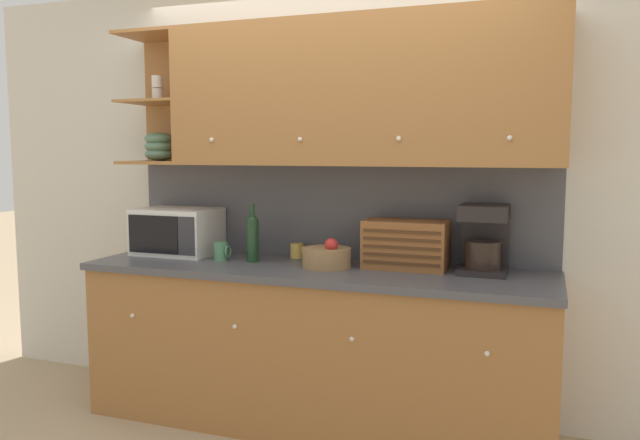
{
  "coord_description": "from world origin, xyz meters",
  "views": [
    {
      "loc": [
        1.21,
        -3.57,
        1.57
      ],
      "look_at": [
        0.0,
        -0.23,
        1.18
      ],
      "focal_mm": 35.0,
      "sensor_mm": 36.0,
      "label": 1
    }
  ],
  "objects_px": {
    "mug_blue_second": "(297,251)",
    "fruit_basket": "(327,257)",
    "microwave": "(177,231)",
    "mug": "(221,251)",
    "wine_bottle": "(253,236)",
    "coffee_maker": "(484,238)",
    "bread_box": "(406,244)"
  },
  "relations": [
    {
      "from": "microwave",
      "to": "wine_bottle",
      "type": "xyz_separation_m",
      "value": [
        0.57,
        -0.09,
        0.01
      ]
    },
    {
      "from": "wine_bottle",
      "to": "coffee_maker",
      "type": "distance_m",
      "value": 1.31
    },
    {
      "from": "mug",
      "to": "coffee_maker",
      "type": "distance_m",
      "value": 1.52
    },
    {
      "from": "bread_box",
      "to": "fruit_basket",
      "type": "bearing_deg",
      "value": -163.82
    },
    {
      "from": "mug",
      "to": "fruit_basket",
      "type": "distance_m",
      "value": 0.67
    },
    {
      "from": "wine_bottle",
      "to": "microwave",
      "type": "bearing_deg",
      "value": 170.93
    },
    {
      "from": "wine_bottle",
      "to": "bread_box",
      "type": "relative_size",
      "value": 0.75
    },
    {
      "from": "microwave",
      "to": "mug",
      "type": "height_order",
      "value": "microwave"
    },
    {
      "from": "coffee_maker",
      "to": "fruit_basket",
      "type": "bearing_deg",
      "value": -169.9
    },
    {
      "from": "mug",
      "to": "wine_bottle",
      "type": "distance_m",
      "value": 0.22
    },
    {
      "from": "bread_box",
      "to": "microwave",
      "type": "bearing_deg",
      "value": -179.66
    },
    {
      "from": "microwave",
      "to": "mug",
      "type": "xyz_separation_m",
      "value": [
        0.38,
        -0.11,
        -0.09
      ]
    },
    {
      "from": "microwave",
      "to": "fruit_basket",
      "type": "distance_m",
      "value": 1.05
    },
    {
      "from": "wine_bottle",
      "to": "fruit_basket",
      "type": "xyz_separation_m",
      "value": [
        0.47,
        -0.02,
        -0.09
      ]
    },
    {
      "from": "mug",
      "to": "wine_bottle",
      "type": "bearing_deg",
      "value": 6.83
    },
    {
      "from": "fruit_basket",
      "to": "coffee_maker",
      "type": "height_order",
      "value": "coffee_maker"
    },
    {
      "from": "microwave",
      "to": "mug_blue_second",
      "type": "xyz_separation_m",
      "value": [
        0.77,
        0.12,
        -0.1
      ]
    },
    {
      "from": "microwave",
      "to": "bread_box",
      "type": "relative_size",
      "value": 1.08
    },
    {
      "from": "mug_blue_second",
      "to": "fruit_basket",
      "type": "distance_m",
      "value": 0.36
    },
    {
      "from": "wine_bottle",
      "to": "mug_blue_second",
      "type": "distance_m",
      "value": 0.31
    },
    {
      "from": "microwave",
      "to": "bread_box",
      "type": "bearing_deg",
      "value": 0.34
    },
    {
      "from": "fruit_basket",
      "to": "bread_box",
      "type": "relative_size",
      "value": 0.6
    },
    {
      "from": "mug",
      "to": "fruit_basket",
      "type": "bearing_deg",
      "value": 0.14
    },
    {
      "from": "mug",
      "to": "mug_blue_second",
      "type": "distance_m",
      "value": 0.46
    },
    {
      "from": "mug",
      "to": "wine_bottle",
      "type": "relative_size",
      "value": 0.32
    },
    {
      "from": "mug",
      "to": "coffee_maker",
      "type": "xyz_separation_m",
      "value": [
        1.5,
        0.15,
        0.13
      ]
    },
    {
      "from": "microwave",
      "to": "fruit_basket",
      "type": "xyz_separation_m",
      "value": [
        1.04,
        -0.11,
        -0.09
      ]
    },
    {
      "from": "mug",
      "to": "bread_box",
      "type": "bearing_deg",
      "value": 6.49
    },
    {
      "from": "coffee_maker",
      "to": "microwave",
      "type": "bearing_deg",
      "value": -178.91
    },
    {
      "from": "coffee_maker",
      "to": "mug",
      "type": "bearing_deg",
      "value": -174.28
    },
    {
      "from": "wine_bottle",
      "to": "mug",
      "type": "bearing_deg",
      "value": -173.17
    },
    {
      "from": "wine_bottle",
      "to": "fruit_basket",
      "type": "bearing_deg",
      "value": -2.67
    }
  ]
}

